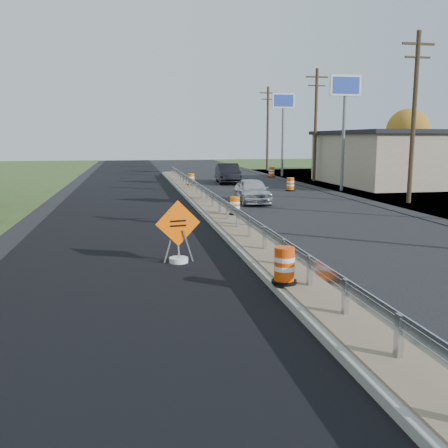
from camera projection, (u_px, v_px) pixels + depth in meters
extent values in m
plane|color=black|center=(249.00, 243.00, 17.62)|extent=(140.00, 140.00, 0.00)
cube|color=black|center=(125.00, 208.00, 26.50)|extent=(7.20, 120.00, 0.01)
cube|color=gray|center=(213.00, 209.00, 25.35)|extent=(1.60, 55.00, 0.18)
cube|color=brown|center=(213.00, 207.00, 25.34)|extent=(1.25, 55.00, 0.05)
cube|color=silver|center=(399.00, 335.00, 7.84)|extent=(0.10, 0.15, 0.70)
cube|color=silver|center=(345.00, 296.00, 9.78)|extent=(0.10, 0.15, 0.70)
cube|color=silver|center=(310.00, 270.00, 11.71)|extent=(0.10, 0.15, 0.70)
cube|color=silver|center=(284.00, 252.00, 13.65)|extent=(0.10, 0.15, 0.70)
cube|color=silver|center=(265.00, 238.00, 15.59)|extent=(0.10, 0.15, 0.70)
cube|color=silver|center=(250.00, 227.00, 17.52)|extent=(0.10, 0.15, 0.70)
cube|color=silver|center=(238.00, 218.00, 19.46)|extent=(0.10, 0.15, 0.70)
cube|color=silver|center=(228.00, 211.00, 21.40)|extent=(0.10, 0.15, 0.70)
cube|color=silver|center=(219.00, 205.00, 23.34)|extent=(0.10, 0.15, 0.70)
cube|color=silver|center=(213.00, 200.00, 25.27)|extent=(0.10, 0.15, 0.70)
cube|color=silver|center=(207.00, 195.00, 27.21)|extent=(0.10, 0.15, 0.70)
cube|color=silver|center=(201.00, 192.00, 29.15)|extent=(0.10, 0.15, 0.70)
cube|color=silver|center=(197.00, 188.00, 31.08)|extent=(0.10, 0.15, 0.70)
cube|color=silver|center=(193.00, 185.00, 33.02)|extent=(0.10, 0.15, 0.70)
cube|color=silver|center=(189.00, 183.00, 34.96)|extent=(0.10, 0.15, 0.70)
cube|color=silver|center=(186.00, 180.00, 36.89)|extent=(0.10, 0.15, 0.70)
cube|color=silver|center=(183.00, 178.00, 38.83)|extent=(0.10, 0.15, 0.70)
cube|color=silver|center=(181.00, 176.00, 40.77)|extent=(0.10, 0.15, 0.70)
cube|color=silver|center=(178.00, 175.00, 42.70)|extent=(0.10, 0.15, 0.70)
cube|color=silver|center=(176.00, 173.00, 44.64)|extent=(0.10, 0.15, 0.70)
cube|color=silver|center=(174.00, 172.00, 46.58)|extent=(0.10, 0.15, 0.70)
cube|color=silver|center=(172.00, 170.00, 48.52)|extent=(0.10, 0.15, 0.70)
cube|color=silver|center=(209.00, 194.00, 26.21)|extent=(0.04, 46.00, 0.34)
cube|color=silver|center=(209.00, 195.00, 26.22)|extent=(0.06, 46.00, 0.03)
cube|color=silver|center=(209.00, 192.00, 26.19)|extent=(0.06, 46.00, 0.03)
cube|color=tan|center=(443.00, 159.00, 40.49)|extent=(18.00, 12.00, 4.00)
cube|color=black|center=(445.00, 133.00, 40.14)|extent=(18.50, 12.50, 0.30)
cube|color=black|center=(339.00, 165.00, 38.92)|extent=(0.08, 7.20, 2.20)
cylinder|color=slate|center=(343.00, 142.00, 34.46)|extent=(0.22, 0.22, 6.80)
cube|color=white|center=(345.00, 85.00, 33.82)|extent=(2.20, 0.25, 1.40)
cube|color=#263FB2|center=(345.00, 85.00, 33.82)|extent=(1.90, 0.30, 1.10)
cylinder|color=slate|center=(283.00, 141.00, 48.02)|extent=(0.22, 0.22, 6.80)
cube|color=white|center=(283.00, 101.00, 47.38)|extent=(2.20, 0.25, 1.40)
cube|color=#263FB2|center=(283.00, 101.00, 47.38)|extent=(1.90, 0.30, 1.10)
cylinder|color=#473523|center=(414.00, 119.00, 27.65)|extent=(0.26, 0.26, 9.40)
cube|color=#473523|center=(418.00, 44.00, 26.97)|extent=(1.90, 0.12, 0.12)
cube|color=#473523|center=(418.00, 57.00, 27.09)|extent=(1.50, 0.10, 0.10)
cylinder|color=#473523|center=(315.00, 126.00, 42.17)|extent=(0.26, 0.26, 9.40)
cube|color=#473523|center=(317.00, 77.00, 41.50)|extent=(1.90, 0.12, 0.12)
cube|color=#473523|center=(317.00, 86.00, 41.62)|extent=(1.50, 0.10, 0.10)
cylinder|color=#473523|center=(268.00, 129.00, 56.70)|extent=(0.26, 0.26, 9.40)
cube|color=#473523|center=(268.00, 93.00, 56.02)|extent=(1.90, 0.12, 0.12)
cube|color=#473523|center=(268.00, 99.00, 56.14)|extent=(1.50, 0.10, 0.10)
cylinder|color=#473523|center=(406.00, 158.00, 55.04)|extent=(0.36, 0.36, 3.08)
sphere|color=#B37526|center=(408.00, 130.00, 54.54)|extent=(4.62, 4.62, 4.62)
cylinder|color=white|center=(179.00, 260.00, 14.77)|extent=(0.57, 0.57, 0.16)
cube|color=slate|center=(169.00, 247.00, 14.65)|extent=(0.34, 0.10, 0.98)
cube|color=slate|center=(188.00, 246.00, 14.75)|extent=(0.34, 0.10, 0.98)
cube|color=slate|center=(178.00, 246.00, 14.75)|extent=(0.08, 0.25, 1.00)
cube|color=#FE5D05|center=(178.00, 223.00, 14.58)|extent=(1.34, 0.27, 1.36)
cube|color=black|center=(178.00, 221.00, 14.55)|extent=(0.48, 0.09, 0.05)
cube|color=black|center=(178.00, 226.00, 14.57)|extent=(0.48, 0.09, 0.05)
cylinder|color=black|center=(284.00, 282.00, 11.88)|extent=(0.60, 0.60, 0.08)
cylinder|color=#E94209|center=(284.00, 265.00, 11.81)|extent=(0.48, 0.48, 0.84)
cylinder|color=white|center=(284.00, 259.00, 11.79)|extent=(0.49, 0.49, 0.11)
cylinder|color=white|center=(284.00, 268.00, 11.83)|extent=(0.49, 0.49, 0.11)
cylinder|color=black|center=(235.00, 214.00, 22.61)|extent=(0.55, 0.55, 0.07)
cylinder|color=#E65A09|center=(235.00, 205.00, 22.55)|extent=(0.44, 0.44, 0.77)
cylinder|color=white|center=(235.00, 203.00, 22.53)|extent=(0.45, 0.45, 0.10)
cylinder|color=white|center=(235.00, 207.00, 22.56)|extent=(0.45, 0.45, 0.10)
cylinder|color=black|center=(191.00, 185.00, 36.89)|extent=(0.58, 0.58, 0.08)
cylinder|color=orange|center=(191.00, 179.00, 36.82)|extent=(0.47, 0.47, 0.82)
cylinder|color=white|center=(191.00, 177.00, 36.79)|extent=(0.48, 0.48, 0.11)
cylinder|color=white|center=(191.00, 180.00, 36.83)|extent=(0.48, 0.48, 0.11)
cylinder|color=black|center=(290.00, 190.00, 35.12)|extent=(0.64, 0.64, 0.08)
cylinder|color=#EF520A|center=(290.00, 184.00, 35.04)|extent=(0.51, 0.51, 0.89)
cylinder|color=white|center=(290.00, 182.00, 35.01)|extent=(0.52, 0.52, 0.12)
cylinder|color=white|center=(290.00, 185.00, 35.05)|extent=(0.52, 0.52, 0.12)
cylinder|color=black|center=(272.00, 177.00, 47.52)|extent=(0.66, 0.66, 0.09)
cylinder|color=#EF410A|center=(272.00, 172.00, 47.44)|extent=(0.53, 0.53, 0.93)
cylinder|color=white|center=(272.00, 170.00, 47.42)|extent=(0.55, 0.55, 0.12)
cylinder|color=white|center=(272.00, 173.00, 47.46)|extent=(0.55, 0.55, 0.12)
imported|color=silver|center=(252.00, 191.00, 28.47)|extent=(1.86, 4.21, 1.41)
imported|color=black|center=(228.00, 173.00, 41.23)|extent=(2.10, 5.03, 1.62)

